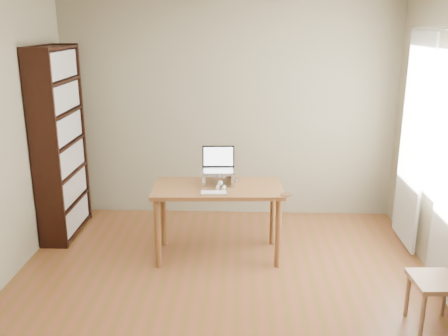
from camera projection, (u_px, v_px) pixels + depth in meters
room at (224, 161)px, 3.86m from camera, size 4.04×4.54×2.64m
bookshelf at (60, 143)px, 5.47m from camera, size 0.30×0.90×2.10m
curtains at (433, 154)px, 4.58m from camera, size 0.03×1.90×2.25m
desk at (218, 197)px, 5.02m from camera, size 1.32×0.70×0.75m
laptop_stand at (218, 176)px, 5.04m from camera, size 0.32×0.25×0.13m
laptop at (219, 164)px, 5.06m from camera, size 0.34×0.29×0.23m
keyboard at (214, 193)px, 4.77m from camera, size 0.26×0.12×0.02m
coaster at (286, 195)px, 4.74m from camera, size 0.11×0.11×0.01m
cat at (222, 177)px, 5.07m from camera, size 0.26×0.49×0.16m
chair at (446, 275)px, 3.85m from camera, size 0.40×0.40×0.85m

